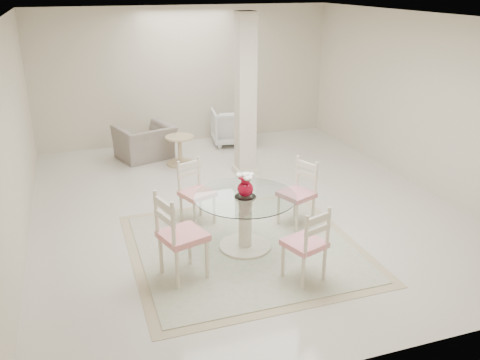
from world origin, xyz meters
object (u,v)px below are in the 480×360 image
object	(u,v)px
dining_chair_east	(300,188)
dining_chair_west	(177,230)
dining_table	(245,222)
red_vase	(245,185)
column	(245,96)
side_table	(180,152)
dining_chair_south	(309,240)
recliner_taupe	(145,142)
armchair_white	(231,126)
dining_chair_north	(194,187)

from	to	relation	value
dining_chair_east	dining_chair_west	xyz separation A→B (m)	(-1.86, -0.83, 0.07)
dining_table	red_vase	size ratio (longest dim) A/B	4.12
column	side_table	distance (m)	1.67
dining_chair_south	side_table	distance (m)	4.29
dining_chair_south	recliner_taupe	bearing A→B (deg)	-96.13
red_vase	side_table	bearing A→B (deg)	91.72
dining_chair_south	red_vase	bearing A→B (deg)	-84.70
recliner_taupe	armchair_white	size ratio (longest dim) A/B	1.24
dining_chair_west	dining_chair_south	world-z (taller)	dining_chair_west
red_vase	dining_table	bearing A→B (deg)	161.57
dining_chair_west	dining_chair_south	distance (m)	1.45
dining_chair_north	dining_chair_east	bearing A→B (deg)	-41.67
dining_chair_east	armchair_white	xyz separation A→B (m)	(0.25, 3.83, -0.18)
dining_chair_south	side_table	size ratio (longest dim) A/B	1.87
dining_table	recliner_taupe	world-z (taller)	dining_table
dining_table	dining_chair_north	bearing A→B (deg)	114.04
dining_chair_south	side_table	world-z (taller)	dining_chair_south
column	dining_chair_east	size ratio (longest dim) A/B	2.65
dining_chair_west	side_table	xyz separation A→B (m)	(0.84, 3.73, -0.36)
dining_chair_west	recliner_taupe	size ratio (longest dim) A/B	1.18
red_vase	armchair_white	world-z (taller)	red_vase
red_vase	dining_chair_south	bearing A→B (deg)	-66.15
dining_table	dining_chair_south	world-z (taller)	dining_chair_south
red_vase	side_table	size ratio (longest dim) A/B	0.56
dining_chair_south	recliner_taupe	size ratio (longest dim) A/B	1.02
red_vase	armchair_white	size ratio (longest dim) A/B	0.38
red_vase	dining_chair_north	world-z (taller)	red_vase
dining_chair_north	red_vase	bearing A→B (deg)	-86.74
dining_chair_east	armchair_white	bearing A→B (deg)	153.43
dining_chair_west	armchair_white	size ratio (longest dim) A/B	1.46
dining_chair_north	dining_chair_west	xyz separation A→B (m)	(-0.52, -1.34, 0.09)
side_table	armchair_white	bearing A→B (deg)	35.99
dining_chair_west	red_vase	bearing A→B (deg)	-83.51
dining_chair_north	dining_chair_south	world-z (taller)	dining_chair_south
column	dining_chair_west	size ratio (longest dim) A/B	2.34
armchair_white	dining_chair_west	bearing A→B (deg)	73.81
dining_chair_north	side_table	bearing A→B (deg)	61.69
dining_table	recliner_taupe	size ratio (longest dim) A/B	1.27
dining_chair_east	column	bearing A→B (deg)	158.18
recliner_taupe	dining_chair_south	bearing A→B (deg)	84.26
column	armchair_white	world-z (taller)	column
dining_chair_west	side_table	size ratio (longest dim) A/B	2.16
dining_table	dining_chair_north	distance (m)	1.03
dining_chair_east	dining_chair_south	world-z (taller)	dining_chair_east
armchair_white	side_table	xyz separation A→B (m)	(-1.28, -0.93, -0.11)
column	dining_table	size ratio (longest dim) A/B	2.18
red_vase	dining_chair_east	size ratio (longest dim) A/B	0.30
recliner_taupe	side_table	bearing A→B (deg)	116.74
recliner_taupe	dining_chair_north	bearing A→B (deg)	76.34
side_table	dining_chair_east	bearing A→B (deg)	-70.55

